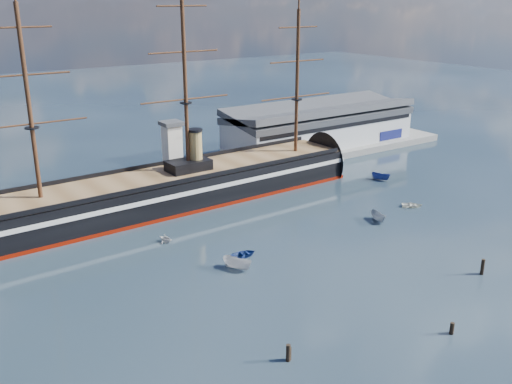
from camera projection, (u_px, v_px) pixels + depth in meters
ground at (231, 228)px, 121.08m from camera, size 600.00×600.00×0.00m
quay at (193, 178)px, 154.56m from camera, size 180.00×18.00×2.00m
warehouse at (320, 125)px, 180.64m from camera, size 63.00×21.00×11.60m
quay_tower at (172, 149)px, 145.32m from camera, size 5.00×5.00×15.00m
warship at (175, 188)px, 133.80m from camera, size 113.10×18.74×53.94m
motorboat_a at (237, 269)px, 102.81m from camera, size 7.40×5.25×2.79m
motorboat_b at (244, 256)px, 107.92m from camera, size 1.51×3.18×1.44m
motorboat_c at (378, 221)px, 124.87m from camera, size 6.65×3.98×2.50m
motorboat_d at (166, 242)px, 114.23m from camera, size 5.59×3.83×1.89m
motorboat_e at (412, 207)px, 133.37m from camera, size 2.84×2.99×1.38m
motorboat_f at (380, 180)px, 152.95m from camera, size 6.63×4.27×2.49m
piling_near_left at (288, 361)px, 76.94m from camera, size 0.64×0.64×3.22m
piling_near_mid at (451, 334)px, 83.10m from camera, size 0.64×0.64×2.53m
piling_near_right at (481, 274)px, 100.95m from camera, size 0.64×0.64×3.63m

